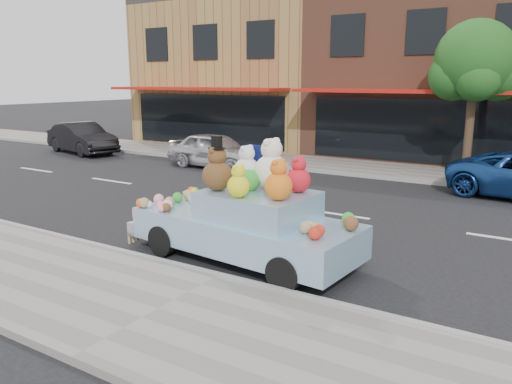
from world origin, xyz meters
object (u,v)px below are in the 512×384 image
Objects in this scene: street_tree at (476,67)px; car_dark at (82,138)px; art_car at (247,218)px; car_silver at (216,150)px.

street_tree reaches higher than car_dark.
street_tree reaches higher than art_car.
car_dark is at bearing 156.31° from art_car.
car_silver is 0.85× the size of art_car.
car_silver is 0.93× the size of car_dark.
car_dark is at bearing 93.02° from car_silver.
car_silver is 10.14m from art_car.
car_silver is at bearing -76.48° from car_dark.
street_tree is 1.23× the size of car_dark.
car_dark is 0.92× the size of art_car.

